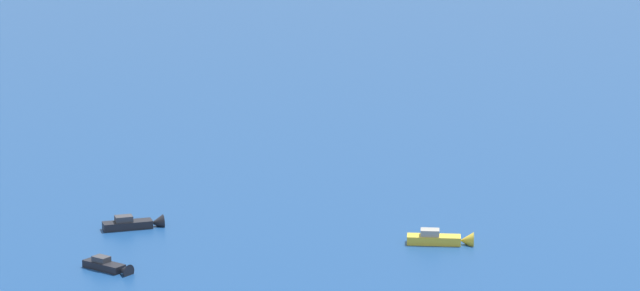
# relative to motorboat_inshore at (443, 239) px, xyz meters

# --- Properties ---
(motorboat_inshore) EXTENTS (8.97, 9.53, 3.02)m
(motorboat_inshore) POSITION_rel_motorboat_inshore_xyz_m (0.00, 0.00, 0.00)
(motorboat_inshore) COLOR gold
(motorboat_inshore) RESTS_ON ground_plane
(motorboat_offshore) EXTENTS (8.75, 4.62, 2.46)m
(motorboat_offshore) POSITION_rel_motorboat_inshore_xyz_m (-19.25, -48.34, -0.15)
(motorboat_offshore) COLOR black
(motorboat_offshore) RESTS_ON ground_plane
(motorboat_ahead) EXTENTS (5.64, 10.24, 2.89)m
(motorboat_ahead) POSITION_rel_motorboat_inshore_xyz_m (-37.18, -33.99, -0.04)
(motorboat_ahead) COLOR black
(motorboat_ahead) RESTS_ON ground_plane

